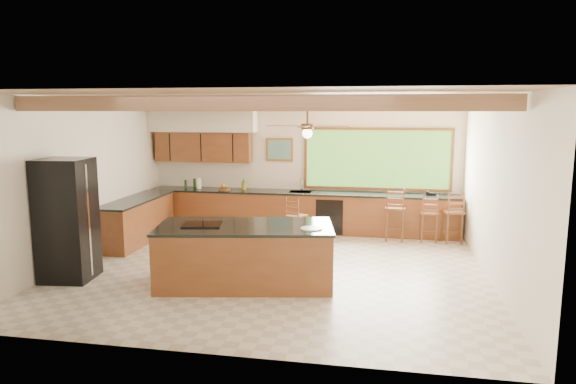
# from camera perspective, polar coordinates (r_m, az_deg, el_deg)

# --- Properties ---
(ground) EXTENTS (7.20, 7.20, 0.00)m
(ground) POSITION_cam_1_polar(r_m,az_deg,el_deg) (9.13, -1.53, -8.55)
(ground) COLOR beige
(ground) RESTS_ON ground
(room_shell) EXTENTS (7.27, 6.54, 3.02)m
(room_shell) POSITION_cam_1_polar(r_m,az_deg,el_deg) (9.39, -1.77, 5.72)
(room_shell) COLOR white
(room_shell) RESTS_ON ground
(counter_run) EXTENTS (7.12, 3.10, 1.22)m
(counter_run) POSITION_cam_1_polar(r_m,az_deg,el_deg) (11.57, -2.92, -2.39)
(counter_run) COLOR brown
(counter_run) RESTS_ON ground
(island) EXTENTS (2.94, 1.76, 0.98)m
(island) POSITION_cam_1_polar(r_m,az_deg,el_deg) (8.29, -4.77, -6.93)
(island) COLOR brown
(island) RESTS_ON ground
(refrigerator) EXTENTS (0.85, 0.83, 2.00)m
(refrigerator) POSITION_cam_1_polar(r_m,az_deg,el_deg) (9.11, -23.36, -2.84)
(refrigerator) COLOR black
(refrigerator) RESTS_ON ground
(bar_stool_a) EXTENTS (0.46, 0.46, 1.01)m
(bar_stool_a) POSITION_cam_1_polar(r_m,az_deg,el_deg) (10.52, 0.84, -2.80)
(bar_stool_a) COLOR brown
(bar_stool_a) RESTS_ON ground
(bar_stool_b) EXTENTS (0.45, 0.45, 1.17)m
(bar_stool_b) POSITION_cam_1_polar(r_m,az_deg,el_deg) (11.10, 11.85, -1.87)
(bar_stool_b) COLOR brown
(bar_stool_b) RESTS_ON ground
(bar_stool_c) EXTENTS (0.38, 0.38, 1.03)m
(bar_stool_c) POSITION_cam_1_polar(r_m,az_deg,el_deg) (11.16, 15.41, -2.37)
(bar_stool_c) COLOR brown
(bar_stool_c) RESTS_ON ground
(bar_stool_d) EXTENTS (0.47, 0.47, 1.10)m
(bar_stool_d) POSITION_cam_1_polar(r_m,az_deg,el_deg) (11.20, 17.88, -2.23)
(bar_stool_d) COLOR brown
(bar_stool_d) RESTS_ON ground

